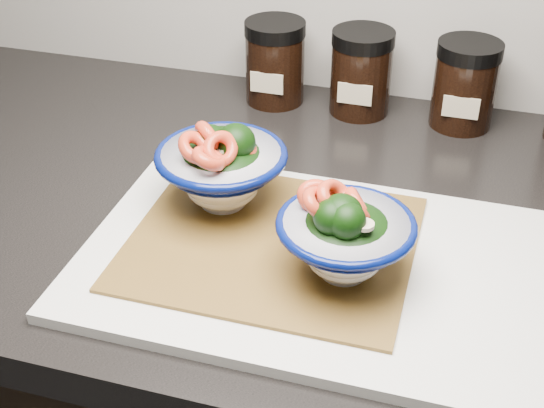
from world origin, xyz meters
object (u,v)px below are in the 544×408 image
(bowl_right, at_px, (344,237))
(spice_jar_a, at_px, (275,62))
(spice_jar_b, at_px, (361,72))
(bowl_left, at_px, (222,167))
(spice_jar_c, at_px, (465,84))
(cutting_board, at_px, (312,263))

(bowl_right, relative_size, spice_jar_a, 1.15)
(spice_jar_a, bearing_deg, spice_jar_b, 0.00)
(bowl_left, xyz_separation_m, spice_jar_b, (0.09, 0.29, -0.00))
(bowl_right, relative_size, spice_jar_c, 1.15)
(spice_jar_c, bearing_deg, bowl_right, -102.33)
(bowl_left, relative_size, spice_jar_c, 1.23)
(cutting_board, bearing_deg, spice_jar_b, 93.42)
(cutting_board, relative_size, spice_jar_c, 3.98)
(bowl_left, relative_size, spice_jar_b, 1.23)
(cutting_board, xyz_separation_m, spice_jar_c, (0.11, 0.35, 0.05))
(spice_jar_b, bearing_deg, spice_jar_c, 0.00)
(cutting_board, height_order, spice_jar_c, spice_jar_c)
(bowl_right, bearing_deg, cutting_board, 152.66)
(bowl_left, xyz_separation_m, bowl_right, (0.15, -0.08, -0.00))
(bowl_left, bearing_deg, spice_jar_b, 71.96)
(spice_jar_c, bearing_deg, bowl_left, -128.51)
(cutting_board, xyz_separation_m, spice_jar_a, (-0.14, 0.35, 0.05))
(spice_jar_b, xyz_separation_m, spice_jar_c, (0.13, 0.00, 0.00))
(bowl_left, bearing_deg, bowl_right, -28.40)
(bowl_right, xyz_separation_m, spice_jar_c, (0.08, 0.37, -0.00))
(cutting_board, xyz_separation_m, spice_jar_b, (-0.02, 0.35, 0.05))
(bowl_left, distance_m, spice_jar_b, 0.30)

